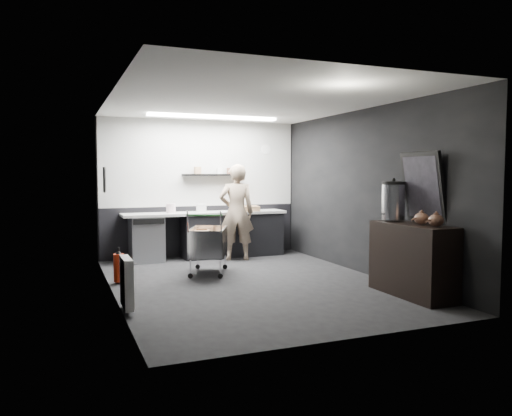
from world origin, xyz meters
name	(u,v)px	position (x,y,z in m)	size (l,w,h in m)	color
floor	(251,283)	(0.00, 0.00, 0.00)	(5.50, 5.50, 0.00)	black
ceiling	(250,102)	(0.00, 0.00, 2.70)	(5.50, 5.50, 0.00)	white
wall_back	(201,188)	(0.00, 2.75, 1.35)	(5.50, 5.50, 0.00)	black
wall_front	(352,204)	(0.00, -2.75, 1.35)	(5.50, 5.50, 0.00)	black
wall_left	(112,196)	(-2.00, 0.00, 1.35)	(5.50, 5.50, 0.00)	black
wall_right	(364,192)	(2.00, 0.00, 1.35)	(5.50, 5.50, 0.00)	black
kitchen_wall_panel	(201,163)	(0.00, 2.73, 1.85)	(3.95, 0.02, 1.70)	silver
dado_panel	(202,231)	(0.00, 2.73, 0.50)	(3.95, 0.02, 1.00)	black
floating_shelf	(212,175)	(0.20, 2.62, 1.62)	(1.20, 0.22, 0.04)	black
wall_clock	(266,149)	(1.40, 2.72, 2.15)	(0.20, 0.20, 0.03)	white
poster	(104,180)	(-1.98, 1.30, 1.55)	(0.02, 0.30, 0.40)	white
poster_red_band	(105,175)	(-1.98, 1.30, 1.62)	(0.01, 0.22, 0.10)	red
radiator	(127,282)	(-1.94, -0.90, 0.35)	(0.10, 0.50, 0.60)	white
ceiling_strip	(214,117)	(0.00, 1.85, 2.67)	(2.40, 0.20, 0.04)	white
prep_counter	(213,234)	(0.14, 2.42, 0.46)	(3.20, 0.61, 0.90)	black
person	(237,212)	(0.48, 1.97, 0.91)	(0.66, 0.44, 1.82)	#C4B49C
shopping_cart	(208,244)	(-0.40, 0.92, 0.49)	(0.90, 1.14, 1.02)	silver
sideboard	(412,250)	(1.75, -1.51, 0.61)	(0.56, 1.30, 1.95)	black
fire_extinguisher	(119,267)	(-1.85, 0.70, 0.25)	(0.16, 0.16, 0.52)	red
cardboard_box	(246,208)	(0.82, 2.37, 0.95)	(0.50, 0.38, 0.10)	#A78059
pink_tub	(171,208)	(-0.68, 2.42, 0.99)	(0.18, 0.18, 0.18)	#F6D5DB
white_container	(201,208)	(-0.10, 2.37, 0.98)	(0.18, 0.14, 0.16)	white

